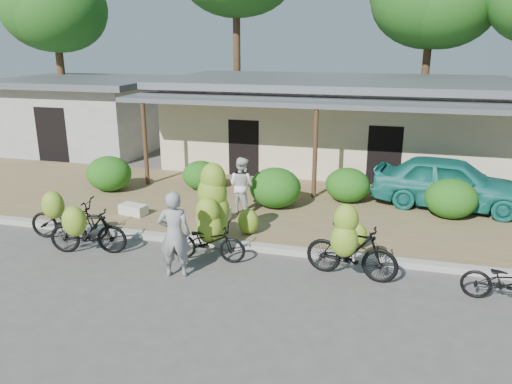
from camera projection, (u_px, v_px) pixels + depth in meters
ground at (265, 294)px, 9.74m from camera, size 100.00×100.00×0.00m
sidewalk at (308, 210)px, 14.34m from camera, size 60.00×6.00×0.12m
curb at (286, 250)px, 11.56m from camera, size 60.00×0.25×0.15m
shop_main at (334, 121)px, 19.32m from camera, size 13.00×8.50×3.35m
shop_grey at (86, 113)px, 22.16m from camera, size 7.00×6.00×3.15m
tree_back_left at (52, 7)px, 23.45m from camera, size 5.01×4.88×8.08m
hedge_0 at (109, 174)px, 15.85m from camera, size 1.43×1.29×1.12m
hedge_1 at (201, 175)px, 16.01m from camera, size 1.19×1.08×0.93m
hedge_2 at (275, 188)px, 14.27m from camera, size 1.48×1.33×1.16m
hedge_3 at (348, 185)px, 14.77m from camera, size 1.31×1.18×1.02m
hedge_4 at (451, 198)px, 13.43m from camera, size 1.38×1.24×1.07m
bike_far_left at (68, 218)px, 12.22m from camera, size 2.06×1.35×1.43m
bike_left at (86, 230)px, 11.35m from camera, size 1.86×1.30×1.36m
bike_center at (211, 220)px, 11.26m from camera, size 1.76×1.20×2.13m
bike_right at (350, 248)px, 10.13m from camera, size 2.00×1.30×1.79m
bike_far_right at (510, 283)px, 9.24m from camera, size 1.77×0.90×0.89m
loose_banana_a at (215, 221)px, 12.45m from camera, size 0.49×0.41×0.61m
loose_banana_b at (248, 221)px, 12.35m from camera, size 0.52×0.44×0.65m
loose_banana_c at (357, 236)px, 11.54m from camera, size 0.47×0.40×0.59m
sack_near at (214, 214)px, 13.42m from camera, size 0.86×0.42×0.30m
sack_far at (133, 210)px, 13.78m from camera, size 0.81×0.52×0.28m
vendor at (174, 234)px, 10.24m from camera, size 0.76×0.60×1.85m
bystander at (242, 185)px, 13.74m from camera, size 0.93×0.83×1.58m
teal_van at (450, 182)px, 14.24m from camera, size 4.51×2.31×1.47m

